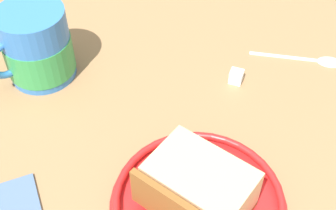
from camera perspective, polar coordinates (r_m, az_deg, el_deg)
ground_plane at (r=49.88cm, az=1.17°, el=-3.41°), size 147.47×147.47×3.10cm
small_plate at (r=42.08cm, az=4.16°, el=-12.12°), size 16.31×16.31×1.56cm
cake_slice at (r=39.82cm, az=4.14°, el=-10.49°), size 10.41×10.95×4.87cm
tea_mug at (r=53.63cm, az=-16.03°, el=7.02°), size 8.60×8.54×8.74cm
teaspoon at (r=58.64cm, az=18.41°, el=5.60°), size 2.97×11.35×0.80cm
sugar_cube at (r=53.30cm, az=8.86°, el=3.57°), size 1.89×1.89×1.49cm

